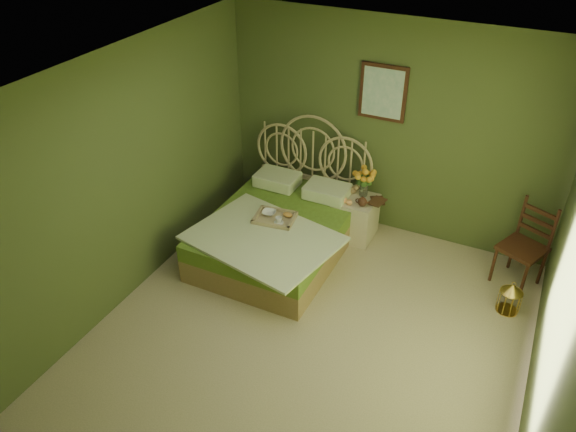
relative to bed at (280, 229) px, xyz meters
The scene contains 14 objects.
floor 1.53m from the bed, 53.00° to the right, with size 4.50×4.50×0.00m, color #C3AD8D.
ceiling 2.75m from the bed, 53.00° to the right, with size 4.50×4.50×0.00m, color silver.
wall_back 1.71m from the bed, 49.26° to the left, with size 4.00×4.00×0.00m, color #49552D.
wall_left 1.91m from the bed, 132.39° to the right, with size 4.50×4.50×0.00m, color #49552D.
wall_right 3.30m from the bed, 22.45° to the right, with size 4.50×4.50×0.00m, color #49552D.
wall_art 1.94m from the bed, 52.28° to the left, with size 0.54×0.04×0.64m.
bed is the anchor object (origin of this frame).
nightstand 0.97m from the bed, 44.31° to the left, with size 0.48×0.48×0.96m.
chair 2.70m from the bed, 14.57° to the left, with size 0.56×0.56×0.96m.
birdcage 2.61m from the bed, ahead, with size 0.22×0.22×0.34m.
book_lower 1.13m from the bed, 38.22° to the left, with size 0.15×0.20×0.02m, color #381E0F.
book_upper 1.14m from the bed, 38.22° to the left, with size 0.16×0.22×0.02m, color #472819.
cereal_bowl 0.27m from the bed, 140.61° to the right, with size 0.16×0.16×0.04m, color white.
coffee_cup 0.33m from the bed, 65.97° to the right, with size 0.08×0.08×0.07m, color white.
Camera 1 is at (1.55, -3.62, 4.04)m, focal length 35.00 mm.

